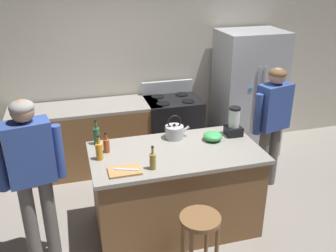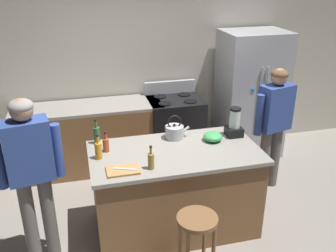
{
  "view_description": "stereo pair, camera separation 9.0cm",
  "coord_description": "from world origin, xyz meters",
  "px_view_note": "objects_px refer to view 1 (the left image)",
  "views": [
    {
      "loc": [
        -0.99,
        -3.24,
        2.7
      ],
      "look_at": [
        0.0,
        0.3,
        1.09
      ],
      "focal_mm": 39.98,
      "sensor_mm": 36.0,
      "label": 1
    },
    {
      "loc": [
        -0.91,
        -3.26,
        2.7
      ],
      "look_at": [
        0.0,
        0.3,
        1.09
      ],
      "focal_mm": 39.98,
      "sensor_mm": 36.0,
      "label": 2
    }
  ],
  "objects_px": {
    "person_by_sink_right": "(272,118)",
    "chef_knife": "(127,169)",
    "bottle_olive_oil": "(97,135)",
    "blender_appliance": "(234,124)",
    "tea_kettle": "(174,131)",
    "bar_stool": "(200,232)",
    "stove_range": "(172,129)",
    "bottle_soda": "(99,151)",
    "refrigerator": "(247,94)",
    "cutting_board": "(125,171)",
    "bottle_cooking_sauce": "(106,145)",
    "kitchen_island": "(176,190)",
    "person_by_island_left": "(32,169)",
    "bottle_vinegar": "(153,161)",
    "mixing_bowl": "(213,136)"
  },
  "relations": [
    {
      "from": "person_by_island_left",
      "to": "blender_appliance",
      "type": "relative_size",
      "value": 5.11
    },
    {
      "from": "person_by_island_left",
      "to": "chef_knife",
      "type": "height_order",
      "value": "person_by_island_left"
    },
    {
      "from": "bottle_soda",
      "to": "bar_stool",
      "type": "bearing_deg",
      "value": -47.8
    },
    {
      "from": "stove_range",
      "to": "cutting_board",
      "type": "distance_m",
      "value": 2.1
    },
    {
      "from": "bottle_cooking_sauce",
      "to": "person_by_sink_right",
      "type": "bearing_deg",
      "value": 9.07
    },
    {
      "from": "person_by_sink_right",
      "to": "bottle_cooking_sauce",
      "type": "distance_m",
      "value": 2.1
    },
    {
      "from": "bottle_cooking_sauce",
      "to": "tea_kettle",
      "type": "xyz_separation_m",
      "value": [
        0.75,
        0.13,
        0.0
      ]
    },
    {
      "from": "stove_range",
      "to": "blender_appliance",
      "type": "distance_m",
      "value": 1.49
    },
    {
      "from": "person_by_sink_right",
      "to": "bottle_olive_oil",
      "type": "relative_size",
      "value": 5.75
    },
    {
      "from": "bottle_soda",
      "to": "person_by_island_left",
      "type": "bearing_deg",
      "value": -166.01
    },
    {
      "from": "blender_appliance",
      "to": "tea_kettle",
      "type": "xyz_separation_m",
      "value": [
        -0.65,
        0.1,
        -0.06
      ]
    },
    {
      "from": "blender_appliance",
      "to": "mixing_bowl",
      "type": "xyz_separation_m",
      "value": [
        -0.27,
        -0.06,
        -0.09
      ]
    },
    {
      "from": "bottle_soda",
      "to": "cutting_board",
      "type": "distance_m",
      "value": 0.37
    },
    {
      "from": "bar_stool",
      "to": "cutting_board",
      "type": "distance_m",
      "value": 0.86
    },
    {
      "from": "refrigerator",
      "to": "stove_range",
      "type": "height_order",
      "value": "refrigerator"
    },
    {
      "from": "bottle_cooking_sauce",
      "to": "bottle_olive_oil",
      "type": "bearing_deg",
      "value": 109.89
    },
    {
      "from": "bottle_cooking_sauce",
      "to": "bottle_olive_oil",
      "type": "relative_size",
      "value": 0.78
    },
    {
      "from": "bottle_cooking_sauce",
      "to": "bottle_olive_oil",
      "type": "xyz_separation_m",
      "value": [
        -0.08,
        0.21,
        0.02
      ]
    },
    {
      "from": "kitchen_island",
      "to": "tea_kettle",
      "type": "relative_size",
      "value": 6.33
    },
    {
      "from": "bottle_vinegar",
      "to": "bottle_olive_oil",
      "type": "height_order",
      "value": "bottle_olive_oil"
    },
    {
      "from": "bottle_olive_oil",
      "to": "chef_knife",
      "type": "xyz_separation_m",
      "value": [
        0.2,
        -0.65,
        -0.08
      ]
    },
    {
      "from": "person_by_island_left",
      "to": "mixing_bowl",
      "type": "relative_size",
      "value": 8.14
    },
    {
      "from": "person_by_island_left",
      "to": "cutting_board",
      "type": "xyz_separation_m",
      "value": [
        0.81,
        -0.15,
        -0.06
      ]
    },
    {
      "from": "mixing_bowl",
      "to": "person_by_sink_right",
      "type": "bearing_deg",
      "value": 21.19
    },
    {
      "from": "person_by_sink_right",
      "to": "bottle_vinegar",
      "type": "xyz_separation_m",
      "value": [
        -1.7,
        -0.79,
        0.07
      ]
    },
    {
      "from": "kitchen_island",
      "to": "mixing_bowl",
      "type": "height_order",
      "value": "mixing_bowl"
    },
    {
      "from": "refrigerator",
      "to": "cutting_board",
      "type": "distance_m",
      "value": 2.77
    },
    {
      "from": "bar_stool",
      "to": "bottle_olive_oil",
      "type": "xyz_separation_m",
      "value": [
        -0.74,
        1.17,
        0.5
      ]
    },
    {
      "from": "stove_range",
      "to": "person_by_island_left",
      "type": "relative_size",
      "value": 0.67
    },
    {
      "from": "kitchen_island",
      "to": "refrigerator",
      "type": "bearing_deg",
      "value": 43.9
    },
    {
      "from": "tea_kettle",
      "to": "chef_knife",
      "type": "relative_size",
      "value": 1.25
    },
    {
      "from": "stove_range",
      "to": "cutting_board",
      "type": "relative_size",
      "value": 3.75
    },
    {
      "from": "bottle_soda",
      "to": "bottle_olive_oil",
      "type": "height_order",
      "value": "bottle_olive_oil"
    },
    {
      "from": "bottle_soda",
      "to": "bottle_olive_oil",
      "type": "bearing_deg",
      "value": 88.47
    },
    {
      "from": "person_by_sink_right",
      "to": "chef_knife",
      "type": "bearing_deg",
      "value": -158.42
    },
    {
      "from": "blender_appliance",
      "to": "mixing_bowl",
      "type": "relative_size",
      "value": 1.59
    },
    {
      "from": "bottle_olive_oil",
      "to": "blender_appliance",
      "type": "bearing_deg",
      "value": -6.75
    },
    {
      "from": "refrigerator",
      "to": "bottle_olive_oil",
      "type": "bearing_deg",
      "value": -154.05
    },
    {
      "from": "bar_stool",
      "to": "stove_range",
      "type": "bearing_deg",
      "value": 79.48
    },
    {
      "from": "bottle_vinegar",
      "to": "bottle_cooking_sauce",
      "type": "xyz_separation_m",
      "value": [
        -0.37,
        0.46,
        -0.01
      ]
    },
    {
      "from": "kitchen_island",
      "to": "person_by_sink_right",
      "type": "height_order",
      "value": "person_by_sink_right"
    },
    {
      "from": "stove_range",
      "to": "mixing_bowl",
      "type": "xyz_separation_m",
      "value": [
        0.04,
        -1.39,
        0.51
      ]
    },
    {
      "from": "person_by_island_left",
      "to": "bottle_vinegar",
      "type": "height_order",
      "value": "person_by_island_left"
    },
    {
      "from": "bar_stool",
      "to": "bottle_soda",
      "type": "relative_size",
      "value": 2.75
    },
    {
      "from": "bottle_vinegar",
      "to": "bottle_soda",
      "type": "bearing_deg",
      "value": 144.72
    },
    {
      "from": "refrigerator",
      "to": "bottle_soda",
      "type": "height_order",
      "value": "refrigerator"
    },
    {
      "from": "person_by_island_left",
      "to": "cutting_board",
      "type": "distance_m",
      "value": 0.82
    },
    {
      "from": "blender_appliance",
      "to": "bottle_cooking_sauce",
      "type": "distance_m",
      "value": 1.41
    },
    {
      "from": "bottle_vinegar",
      "to": "stove_range",
      "type": "bearing_deg",
      "value": 68.26
    },
    {
      "from": "blender_appliance",
      "to": "chef_knife",
      "type": "height_order",
      "value": "blender_appliance"
    }
  ]
}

